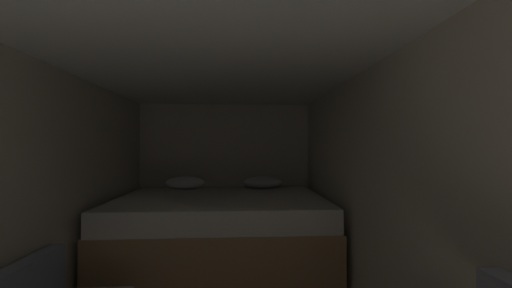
# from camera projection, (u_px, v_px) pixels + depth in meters

# --- Properties ---
(wall_back) EXTENTS (2.75, 0.05, 2.10)m
(wall_back) POSITION_uv_depth(u_px,v_px,m) (225.00, 171.00, 4.65)
(wall_back) COLOR beige
(wall_back) RESTS_ON ground
(wall_left) EXTENTS (0.05, 4.80, 2.10)m
(wall_left) POSITION_uv_depth(u_px,v_px,m) (25.00, 198.00, 2.16)
(wall_left) COLOR beige
(wall_left) RESTS_ON ground
(wall_right) EXTENTS (0.05, 4.80, 2.10)m
(wall_right) POSITION_uv_depth(u_px,v_px,m) (383.00, 195.00, 2.31)
(wall_right) COLOR beige
(wall_right) RESTS_ON ground
(ceiling_slab) EXTENTS (2.75, 4.80, 0.05)m
(ceiling_slab) POSITION_uv_depth(u_px,v_px,m) (210.00, 55.00, 2.25)
(ceiling_slab) COLOR white
(ceiling_slab) RESTS_ON wall_left
(bed) EXTENTS (2.53, 1.80, 0.99)m
(bed) POSITION_uv_depth(u_px,v_px,m) (221.00, 228.00, 3.69)
(bed) COLOR tan
(bed) RESTS_ON ground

